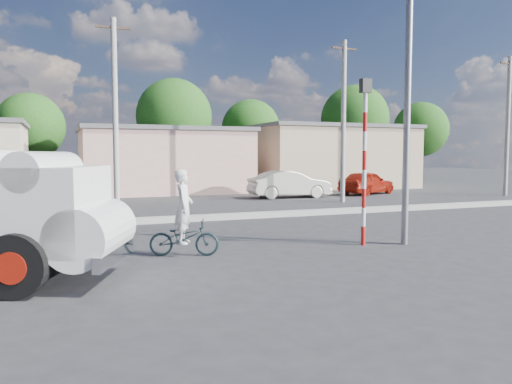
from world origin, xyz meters
name	(u,v)px	position (x,y,z in m)	size (l,w,h in m)	color
ground_plane	(276,267)	(0.00, 0.00, 0.00)	(120.00, 120.00, 0.00)	#28282B
median	(186,219)	(0.00, 8.00, 0.08)	(40.00, 0.80, 0.16)	#99968E
bicycle	(184,238)	(-1.54, 1.90, 0.43)	(0.57, 1.64, 0.86)	#18272A
cyclist	(184,219)	(-1.54, 1.90, 0.88)	(0.64, 0.42, 1.75)	white
car_cream	(290,184)	(7.62, 15.28, 0.75)	(1.58, 4.53, 1.49)	beige
car_red	(367,183)	(12.94, 15.69, 0.70)	(1.66, 4.13, 1.41)	maroon
traffic_pole	(365,147)	(3.20, 1.50, 2.59)	(0.28, 0.18, 4.36)	red
streetlight	(403,56)	(4.14, 1.20, 4.96)	(2.34, 0.22, 9.00)	slate
building_row	(150,158)	(1.10, 22.00, 2.13)	(37.80, 7.30, 4.44)	beige
tree_row	(216,122)	(7.45, 28.53, 4.96)	(51.24, 7.43, 8.42)	#38281E
utility_poles	(234,118)	(3.25, 12.00, 4.07)	(35.40, 0.24, 8.00)	#99968E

